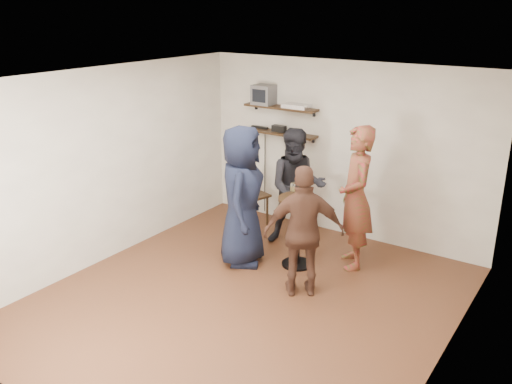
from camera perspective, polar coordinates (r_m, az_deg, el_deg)
room at (r=6.03m, az=-1.19°, el=-0.59°), size 4.58×5.08×2.68m
shelf_upper at (r=8.34m, az=2.61°, el=8.89°), size 1.20×0.25×0.04m
shelf_lower at (r=8.42m, az=2.57°, el=6.21°), size 1.20×0.25×0.04m
crt_monitor at (r=8.47m, az=0.87°, el=10.21°), size 0.32×0.30×0.30m
dvd_deck at (r=8.19m, az=4.30°, el=9.00°), size 0.40×0.24×0.06m
radio at (r=8.42m, az=2.44°, el=6.68°), size 0.22×0.10×0.10m
power_strip at (r=8.67m, az=0.39°, el=6.83°), size 0.30×0.05×0.03m
side_table at (r=8.45m, az=-0.49°, el=-0.78°), size 0.57×0.57×0.54m
vase_lilies at (r=8.31m, az=-0.51°, el=2.01°), size 0.20×0.21×1.08m
drinks_table at (r=7.15m, az=4.43°, el=-3.21°), size 0.53×0.53×0.97m
wine_glass_fl at (r=7.00m, az=3.91°, el=0.46°), size 0.06×0.06×0.19m
wine_glass_fr at (r=6.92m, az=4.87°, el=0.37°), size 0.07×0.07×0.22m
wine_glass_bl at (r=7.05m, az=4.66°, el=0.65°), size 0.07×0.07×0.21m
wine_glass_br at (r=6.99m, az=4.68°, el=0.41°), size 0.06×0.06×0.19m
person_plaid at (r=7.15m, az=10.46°, el=-0.62°), size 0.78×0.83×1.91m
person_dark at (r=7.77m, az=4.32°, el=0.49°), size 1.05×0.99×1.71m
person_navy at (r=7.12m, az=-1.49°, el=-0.43°), size 0.94×1.09×1.89m
person_brown at (r=6.39m, az=5.07°, el=-4.22°), size 1.00×0.86×1.61m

